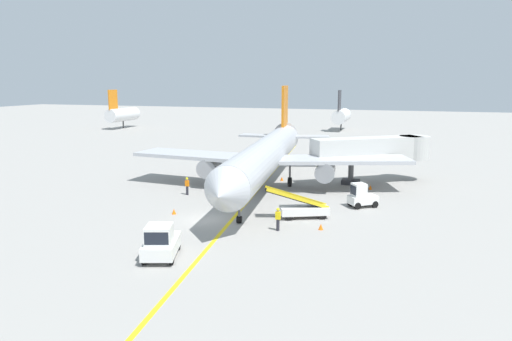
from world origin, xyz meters
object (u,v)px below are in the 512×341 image
at_px(belt_loader_forward_hold, 303,208).
at_px(ground_crew_wing_walker, 278,218).
at_px(baggage_tug_near_wing, 361,197).
at_px(safety_cone_nose_right, 321,227).
at_px(safety_cone_wingtip_right, 282,179).
at_px(ground_crew_marshaller, 187,186).
at_px(pushback_tug, 161,242).
at_px(safety_cone_wingtip_left, 370,187).
at_px(safety_cone_nose_left, 174,212).
at_px(jet_bridge, 379,150).
at_px(airliner, 266,155).

bearing_deg(belt_loader_forward_hold, ground_crew_wing_walker, -104.43).
relative_size(baggage_tug_near_wing, safety_cone_nose_right, 6.16).
xyz_separation_m(safety_cone_nose_right, safety_cone_wingtip_right, (-7.17, 15.94, 0.00)).
height_order(baggage_tug_near_wing, ground_crew_marshaller, baggage_tug_near_wing).
bearing_deg(pushback_tug, safety_cone_nose_right, 46.17).
relative_size(pushback_tug, baggage_tug_near_wing, 1.48).
height_order(belt_loader_forward_hold, safety_cone_nose_right, belt_loader_forward_hold).
distance_m(pushback_tug, belt_loader_forward_hold, 12.92).
bearing_deg(ground_crew_wing_walker, pushback_tug, -125.71).
bearing_deg(safety_cone_wingtip_left, belt_loader_forward_hold, -109.76).
distance_m(safety_cone_wingtip_left, safety_cone_wingtip_right, 9.61).
bearing_deg(safety_cone_nose_right, ground_crew_marshaller, 154.18).
height_order(pushback_tug, safety_cone_nose_left, pushback_tug).
xyz_separation_m(belt_loader_forward_hold, safety_cone_nose_left, (-10.18, -2.24, -0.56)).
relative_size(baggage_tug_near_wing, safety_cone_wingtip_left, 6.16).
bearing_deg(ground_crew_wing_walker, belt_loader_forward_hold, 75.57).
bearing_deg(safety_cone_nose_left, belt_loader_forward_hold, 12.38).
distance_m(pushback_tug, safety_cone_wingtip_right, 24.60).
bearing_deg(baggage_tug_near_wing, safety_cone_wingtip_left, 88.50).
bearing_deg(ground_crew_wing_walker, safety_cone_nose_left, 170.27).
bearing_deg(baggage_tug_near_wing, safety_cone_nose_left, -154.03).
xyz_separation_m(baggage_tug_near_wing, safety_cone_wingtip_right, (-9.32, 8.57, -0.71)).
xyz_separation_m(jet_bridge, safety_cone_wingtip_left, (-0.40, -3.67, -3.32)).
distance_m(jet_bridge, safety_cone_nose_right, 18.74).
relative_size(ground_crew_marshaller, safety_cone_nose_left, 3.86).
bearing_deg(safety_cone_nose_right, pushback_tug, -133.83).
bearing_deg(safety_cone_wingtip_right, safety_cone_nose_right, -65.78).
relative_size(belt_loader_forward_hold, safety_cone_nose_right, 11.53).
height_order(pushback_tug, belt_loader_forward_hold, belt_loader_forward_hold).
distance_m(baggage_tug_near_wing, safety_cone_nose_left, 15.90).
xyz_separation_m(safety_cone_nose_left, safety_cone_wingtip_left, (14.47, 14.16, 0.00)).
distance_m(airliner, jet_bridge, 12.31).
relative_size(airliner, belt_loader_forward_hold, 6.96).
bearing_deg(ground_crew_marshaller, baggage_tug_near_wing, 2.00).
bearing_deg(safety_cone_wingtip_left, safety_cone_nose_left, -135.61).
height_order(baggage_tug_near_wing, safety_cone_wingtip_right, baggage_tug_near_wing).
relative_size(airliner, ground_crew_marshaller, 20.78).
bearing_deg(baggage_tug_near_wing, pushback_tug, -123.13).
relative_size(safety_cone_nose_right, safety_cone_wingtip_left, 1.00).
relative_size(safety_cone_nose_right, safety_cone_wingtip_right, 1.00).
relative_size(airliner, safety_cone_wingtip_right, 80.29).
bearing_deg(ground_crew_wing_walker, safety_cone_wingtip_right, 103.94).
bearing_deg(safety_cone_wingtip_left, safety_cone_nose_right, -99.14).
xyz_separation_m(ground_crew_wing_walker, safety_cone_nose_left, (-9.20, 1.58, -0.69)).
relative_size(safety_cone_nose_left, safety_cone_wingtip_right, 1.00).
bearing_deg(airliner, safety_cone_wingtip_right, 83.44).
bearing_deg(belt_loader_forward_hold, airliner, 122.39).
relative_size(jet_bridge, baggage_tug_near_wing, 4.42).
distance_m(airliner, safety_cone_nose_left, 12.52).
bearing_deg(safety_cone_nose_right, safety_cone_wingtip_left, 80.86).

